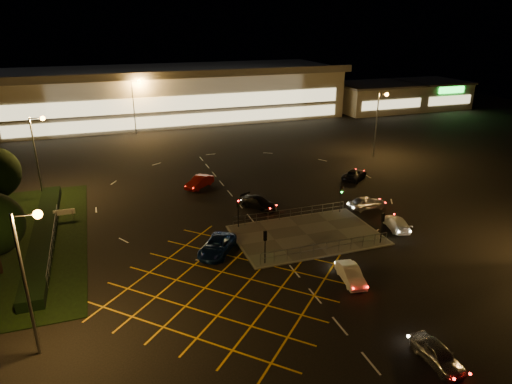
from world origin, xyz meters
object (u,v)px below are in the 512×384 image
object	(u,v)px
car_far_dkgrey	(259,203)
car_right_silver	(367,203)
car_approach_white	(396,223)
car_east_grey	(355,174)
signal_ne	(341,193)
signal_sw	(265,240)
signal_nw	(238,207)
car_circ_red	(199,182)
car_queue_white	(351,274)
signal_se	(382,221)
car_left_blue	(217,246)
car_near_silver	(437,354)

from	to	relation	value
car_far_dkgrey	car_right_silver	distance (m)	12.43
car_approach_white	car_east_grey	bearing A→B (deg)	-91.61
car_far_dkgrey	signal_ne	bearing A→B (deg)	-59.74
signal_sw	signal_nw	distance (m)	7.99
car_far_dkgrey	car_circ_red	bearing A→B (deg)	86.95
signal_ne	car_approach_white	distance (m)	6.82
car_far_dkgrey	car_circ_red	xyz separation A→B (m)	(-4.94, 9.06, 0.07)
signal_nw	car_east_grey	distance (m)	21.91
car_queue_white	car_far_dkgrey	distance (m)	17.49
signal_se	car_left_blue	distance (m)	15.96
signal_sw	car_east_grey	bearing A→B (deg)	-138.02
signal_se	car_approach_white	world-z (taller)	signal_se
car_queue_white	car_east_grey	world-z (taller)	car_east_grey
car_circ_red	car_east_grey	bearing A→B (deg)	39.01
signal_sw	car_east_grey	size ratio (longest dim) A/B	0.66
signal_sw	signal_se	distance (m)	12.00
car_queue_white	car_right_silver	bearing A→B (deg)	62.78
signal_sw	car_queue_white	size ratio (longest dim) A/B	0.78
car_right_silver	car_east_grey	bearing A→B (deg)	-22.45
signal_ne	car_far_dkgrey	bearing A→B (deg)	151.94
car_right_silver	car_circ_red	size ratio (longest dim) A/B	0.97
car_east_grey	car_approach_white	world-z (taller)	car_east_grey
car_near_silver	car_approach_white	size ratio (longest dim) A/B	0.90
signal_ne	car_circ_red	distance (m)	18.83
car_left_blue	car_far_dkgrey	world-z (taller)	car_left_blue
signal_sw	car_near_silver	xyz separation A→B (m)	(5.97, -15.32, -1.69)
car_far_dkgrey	car_approach_white	world-z (taller)	car_far_dkgrey
car_queue_white	signal_nw	bearing A→B (deg)	123.21
car_far_dkgrey	car_east_grey	distance (m)	16.64
signal_sw	car_approach_white	size ratio (longest dim) A/B	0.71
car_right_silver	car_east_grey	size ratio (longest dim) A/B	0.91
signal_se	car_far_dkgrey	world-z (taller)	signal_se
signal_sw	car_far_dkgrey	size ratio (longest dim) A/B	0.68
signal_se	car_east_grey	world-z (taller)	signal_se
signal_ne	car_east_grey	distance (m)	12.40
car_far_dkgrey	car_circ_red	world-z (taller)	car_circ_red
signal_se	car_right_silver	distance (m)	8.95
car_queue_white	car_right_silver	distance (m)	16.35
signal_sw	car_right_silver	size ratio (longest dim) A/B	0.72
signal_ne	car_circ_red	size ratio (longest dim) A/B	0.70
car_near_silver	car_approach_white	world-z (taller)	car_near_silver
car_east_grey	signal_ne	bearing A→B (deg)	102.24
car_near_silver	signal_sw	bearing A→B (deg)	110.18
car_near_silver	car_east_grey	distance (m)	35.67
car_queue_white	car_circ_red	bearing A→B (deg)	113.97
car_queue_white	car_right_silver	world-z (taller)	car_right_silver
car_left_blue	car_far_dkgrey	distance (m)	11.54
car_queue_white	car_approach_white	size ratio (longest dim) A/B	0.91
car_left_blue	car_right_silver	size ratio (longest dim) A/B	1.20
car_left_blue	car_far_dkgrey	bearing A→B (deg)	85.55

